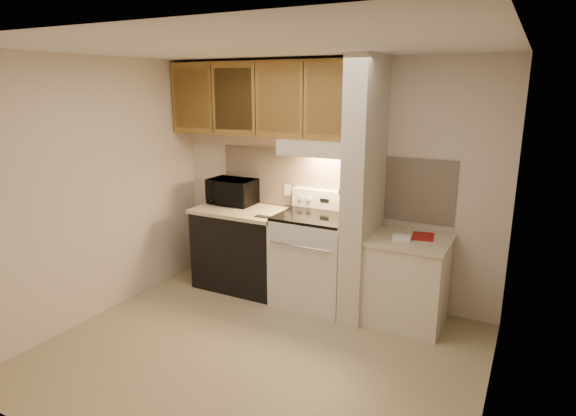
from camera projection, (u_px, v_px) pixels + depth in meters
The scene contains 50 objects.
floor at pixel (257, 353), 4.12m from camera, with size 3.60×3.60×0.00m, color tan.
ceiling at pixel (252, 47), 3.50m from camera, with size 3.60×3.60×0.00m, color white.
wall_back at pixel (329, 180), 5.10m from camera, with size 3.60×0.02×2.50m, color beige.
wall_left at pixel (95, 190), 4.62m from camera, with size 0.02×3.00×2.50m, color beige.
wall_right at pixel (501, 247), 3.00m from camera, with size 0.02×3.00×2.50m, color beige.
backsplash at pixel (328, 182), 5.09m from camera, with size 2.60×0.02×0.63m, color beige.
range_body at pixel (314, 261), 5.00m from camera, with size 0.76×0.65×0.92m, color silver.
oven_window at pixel (301, 267), 4.71m from camera, with size 0.50×0.01×0.30m, color black.
oven_handle at pixel (299, 247), 4.63m from camera, with size 0.02×0.02×0.65m, color silver.
cooktop at pixel (315, 217), 4.88m from camera, with size 0.74×0.64×0.03m, color black.
range_backguard at pixel (326, 200), 5.09m from camera, with size 0.76×0.08×0.20m, color silver.
range_display at pixel (325, 201), 5.06m from camera, with size 0.10×0.01×0.04m, color black.
range_knob_left_outer at pixel (301, 198), 5.18m from camera, with size 0.05×0.05×0.02m, color silver.
range_knob_left_inner at pixel (309, 199), 5.14m from camera, with size 0.05×0.05×0.02m, color silver.
range_knob_right_inner at pixel (340, 203), 4.97m from camera, with size 0.05×0.05×0.02m, color silver.
range_knob_right_outer at pixel (350, 204), 4.93m from camera, with size 0.05×0.05×0.02m, color silver.
dishwasher_front at pixel (243, 250), 5.41m from camera, with size 1.00×0.63×0.87m, color black.
left_countertop at pixel (242, 210), 5.29m from camera, with size 1.04×0.67×0.04m, color beige.
spoon_rest at pixel (265, 217), 4.93m from camera, with size 0.20×0.06×0.01m, color black.
teal_jar at pixel (237, 198), 5.56m from camera, with size 0.09×0.09×0.10m, color #206F6E.
outlet at pixel (288, 190), 5.33m from camera, with size 0.08×0.01×0.12m, color beige.
microwave at pixel (232, 191), 5.47m from camera, with size 0.52×0.35×0.29m, color black.
partition_pillar at pixel (364, 191), 4.57m from camera, with size 0.22×0.70×2.50m, color beige.
pillar_trim at pixel (353, 185), 4.61m from camera, with size 0.01×0.70×0.04m, color olive.
knife_strip at pixel (350, 184), 4.56m from camera, with size 0.02×0.42×0.04m, color black.
knife_blade_a at pixel (342, 198), 4.44m from camera, with size 0.01×0.04×0.16m, color silver.
knife_handle_a at pixel (343, 181), 4.42m from camera, with size 0.02×0.02×0.10m, color black.
knife_blade_b at pixel (345, 197), 4.52m from camera, with size 0.01×0.04×0.18m, color silver.
knife_handle_b at pixel (346, 180), 4.49m from camera, with size 0.02×0.02×0.10m, color black.
knife_blade_c at pixel (348, 196), 4.59m from camera, with size 0.01×0.04×0.20m, color silver.
knife_handle_c at pixel (349, 179), 4.55m from camera, with size 0.02×0.02×0.10m, color black.
knife_blade_d at pixel (352, 192), 4.66m from camera, with size 0.01×0.04×0.16m, color silver.
knife_handle_d at pixel (352, 177), 4.61m from camera, with size 0.02×0.02×0.10m, color black.
knife_blade_e at pixel (354, 192), 4.72m from camera, with size 0.01×0.04×0.18m, color silver.
knife_handle_e at pixel (355, 176), 4.69m from camera, with size 0.02×0.02×0.10m, color black.
oven_mitt at pixel (357, 189), 4.78m from camera, with size 0.03×0.10×0.24m, color gray.
right_cab_base at pixel (407, 283), 4.57m from camera, with size 0.70×0.60×0.81m, color beige.
right_countertop at pixel (410, 240), 4.46m from camera, with size 0.74×0.64×0.04m, color beige.
red_folder at pixel (423, 236), 4.50m from camera, with size 0.20×0.27×0.01m, color maroon.
white_box at pixel (402, 238), 4.39m from camera, with size 0.16×0.11×0.04m, color white.
range_hood at pixel (321, 147), 4.81m from camera, with size 0.78×0.44×0.15m, color beige.
hood_lip at pixel (312, 154), 4.65m from camera, with size 0.78×0.04×0.06m, color beige.
upper_cabinets at pixel (263, 99), 5.05m from camera, with size 2.18×0.33×0.77m, color olive.
cab_door_a at pixel (192, 99), 5.28m from camera, with size 0.46×0.01×0.63m, color olive.
cab_gap_a at pixel (212, 99), 5.15m from camera, with size 0.01×0.01×0.73m, color black.
cab_door_b at pixel (233, 99), 5.03m from camera, with size 0.46×0.01×0.63m, color olive.
cab_gap_b at pixel (255, 100), 4.91m from camera, with size 0.01×0.01×0.73m, color black.
cab_door_c at pixel (279, 100), 4.79m from camera, with size 0.46×0.01×0.63m, color olive.
cab_gap_c at pixel (303, 100), 4.67m from camera, with size 0.01×0.01×0.73m, color black.
cab_door_d at pixel (329, 101), 4.54m from camera, with size 0.46×0.01×0.63m, color olive.
Camera 1 is at (1.94, -3.14, 2.23)m, focal length 30.00 mm.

